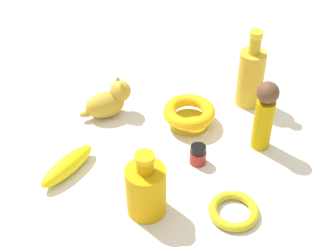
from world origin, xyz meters
TOP-DOWN VIEW (x-y plane):
  - ground at (0.00, 0.00)m, footprint 2.00×2.00m
  - bowl at (-0.03, -0.08)m, footprint 0.13×0.13m
  - bangle at (-0.20, 0.17)m, footprint 0.11×0.11m
  - cat_figurine at (0.18, -0.06)m, footprint 0.12×0.12m
  - nail_polish_jar at (-0.09, 0.05)m, footprint 0.04×0.04m
  - bottle_tall at (-0.15, -0.22)m, footprint 0.07×0.07m
  - person_figure_adult at (-0.21, -0.05)m, footprint 0.06×0.06m
  - banana at (0.18, 0.17)m, footprint 0.09×0.16m
  - bottle_short at (-0.02, 0.22)m, footprint 0.08×0.08m

SIDE VIEW (x-z plane):
  - ground at x=0.00m, z-range 0.00..0.00m
  - bangle at x=-0.20m, z-range 0.00..0.02m
  - banana at x=0.18m, z-range 0.00..0.04m
  - nail_polish_jar at x=-0.09m, z-range 0.00..0.05m
  - bowl at x=-0.03m, z-range 0.01..0.06m
  - cat_figurine at x=0.18m, z-range -0.01..0.09m
  - bottle_short at x=-0.02m, z-range -0.02..0.14m
  - bottle_tall at x=-0.15m, z-range -0.02..0.19m
  - person_figure_adult at x=-0.21m, z-range 0.01..0.19m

